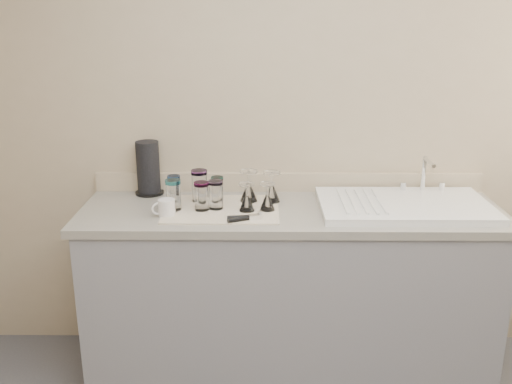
{
  "coord_description": "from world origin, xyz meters",
  "views": [
    {
      "loc": [
        -0.15,
        -1.43,
        1.82
      ],
      "look_at": [
        -0.17,
        1.15,
        1.0
      ],
      "focal_mm": 40.0,
      "sensor_mm": 36.0,
      "label": 1
    }
  ],
  "objects_px": {
    "tumbler_teal": "(174,188)",
    "tumbler_purple": "(217,188)",
    "goblet_back_left": "(249,191)",
    "goblet_front_left": "(247,202)",
    "tumbler_lavender": "(216,194)",
    "can_opener": "(245,218)",
    "tumbler_blue": "(202,196)",
    "tumbler_cyan": "(199,185)",
    "paper_towel_roll": "(148,169)",
    "tumbler_magenta": "(173,195)",
    "sink_unit": "(404,205)",
    "goblet_back_right": "(272,192)",
    "white_mug": "(166,208)",
    "goblet_front_right": "(267,201)"
  },
  "relations": [
    {
      "from": "tumbler_purple",
      "to": "white_mug",
      "type": "distance_m",
      "value": 0.31
    },
    {
      "from": "tumbler_magenta",
      "to": "tumbler_cyan",
      "type": "bearing_deg",
      "value": 50.12
    },
    {
      "from": "tumbler_lavender",
      "to": "sink_unit",
      "type": "bearing_deg",
      "value": 1.81
    },
    {
      "from": "goblet_back_left",
      "to": "tumbler_lavender",
      "type": "bearing_deg",
      "value": -142.94
    },
    {
      "from": "tumbler_teal",
      "to": "goblet_back_left",
      "type": "distance_m",
      "value": 0.38
    },
    {
      "from": "tumbler_blue",
      "to": "goblet_back_left",
      "type": "relative_size",
      "value": 0.89
    },
    {
      "from": "goblet_front_left",
      "to": "white_mug",
      "type": "relative_size",
      "value": 1.13
    },
    {
      "from": "tumbler_magenta",
      "to": "tumbler_blue",
      "type": "xyz_separation_m",
      "value": [
        0.14,
        -0.01,
        -0.0
      ]
    },
    {
      "from": "tumbler_purple",
      "to": "goblet_back_right",
      "type": "relative_size",
      "value": 0.8
    },
    {
      "from": "sink_unit",
      "to": "goblet_back_left",
      "type": "xyz_separation_m",
      "value": [
        -0.76,
        0.09,
        0.04
      ]
    },
    {
      "from": "can_opener",
      "to": "tumbler_cyan",
      "type": "bearing_deg",
      "value": 130.7
    },
    {
      "from": "goblet_back_right",
      "to": "white_mug",
      "type": "relative_size",
      "value": 1.28
    },
    {
      "from": "goblet_back_right",
      "to": "tumbler_blue",
      "type": "bearing_deg",
      "value": -158.58
    },
    {
      "from": "tumbler_cyan",
      "to": "tumbler_purple",
      "type": "distance_m",
      "value": 0.09
    },
    {
      "from": "paper_towel_roll",
      "to": "can_opener",
      "type": "bearing_deg",
      "value": -38.87
    },
    {
      "from": "tumbler_teal",
      "to": "goblet_front_right",
      "type": "distance_m",
      "value": 0.49
    },
    {
      "from": "goblet_back_left",
      "to": "goblet_front_left",
      "type": "xyz_separation_m",
      "value": [
        -0.01,
        -0.15,
        -0.01
      ]
    },
    {
      "from": "tumbler_blue",
      "to": "tumbler_lavender",
      "type": "relative_size",
      "value": 0.99
    },
    {
      "from": "goblet_back_left",
      "to": "can_opener",
      "type": "height_order",
      "value": "goblet_back_left"
    },
    {
      "from": "tumbler_magenta",
      "to": "goblet_back_right",
      "type": "bearing_deg",
      "value": 15.04
    },
    {
      "from": "goblet_back_left",
      "to": "tumbler_magenta",
      "type": "bearing_deg",
      "value": -159.41
    },
    {
      "from": "goblet_front_right",
      "to": "paper_towel_roll",
      "type": "distance_m",
      "value": 0.68
    },
    {
      "from": "tumbler_blue",
      "to": "goblet_front_right",
      "type": "height_order",
      "value": "tumbler_blue"
    },
    {
      "from": "goblet_front_left",
      "to": "sink_unit",
      "type": "bearing_deg",
      "value": 4.34
    },
    {
      "from": "goblet_back_left",
      "to": "goblet_front_left",
      "type": "relative_size",
      "value": 1.17
    },
    {
      "from": "tumbler_blue",
      "to": "goblet_back_left",
      "type": "xyz_separation_m",
      "value": [
        0.22,
        0.14,
        -0.02
      ]
    },
    {
      "from": "tumbler_lavender",
      "to": "can_opener",
      "type": "distance_m",
      "value": 0.22
    },
    {
      "from": "tumbler_cyan",
      "to": "tumbler_lavender",
      "type": "bearing_deg",
      "value": -51.7
    },
    {
      "from": "tumbler_purple",
      "to": "tumbler_lavender",
      "type": "distance_m",
      "value": 0.13
    },
    {
      "from": "sink_unit",
      "to": "tumbler_blue",
      "type": "xyz_separation_m",
      "value": [
        -0.98,
        -0.05,
        0.06
      ]
    },
    {
      "from": "tumbler_blue",
      "to": "goblet_front_right",
      "type": "relative_size",
      "value": 1.06
    },
    {
      "from": "sink_unit",
      "to": "goblet_front_left",
      "type": "relative_size",
      "value": 6.05
    },
    {
      "from": "tumbler_magenta",
      "to": "paper_towel_roll",
      "type": "relative_size",
      "value": 0.53
    },
    {
      "from": "goblet_back_right",
      "to": "paper_towel_roll",
      "type": "height_order",
      "value": "paper_towel_roll"
    },
    {
      "from": "goblet_back_left",
      "to": "tumbler_cyan",
      "type": "bearing_deg",
      "value": -179.61
    },
    {
      "from": "tumbler_teal",
      "to": "tumbler_lavender",
      "type": "relative_size",
      "value": 0.91
    },
    {
      "from": "tumbler_teal",
      "to": "white_mug",
      "type": "relative_size",
      "value": 1.06
    },
    {
      "from": "tumbler_teal",
      "to": "goblet_back_right",
      "type": "bearing_deg",
      "value": -2.17
    },
    {
      "from": "goblet_back_left",
      "to": "goblet_back_right",
      "type": "bearing_deg",
      "value": -3.7
    },
    {
      "from": "tumbler_teal",
      "to": "tumbler_purple",
      "type": "xyz_separation_m",
      "value": [
        0.22,
        -0.0,
        -0.0
      ]
    },
    {
      "from": "paper_towel_roll",
      "to": "tumbler_teal",
      "type": "bearing_deg",
      "value": -40.58
    },
    {
      "from": "tumbler_teal",
      "to": "tumbler_purple",
      "type": "distance_m",
      "value": 0.22
    },
    {
      "from": "tumbler_teal",
      "to": "tumbler_magenta",
      "type": "xyz_separation_m",
      "value": [
        0.02,
        -0.15,
        0.01
      ]
    },
    {
      "from": "tumbler_cyan",
      "to": "paper_towel_roll",
      "type": "height_order",
      "value": "paper_towel_roll"
    },
    {
      "from": "tumbler_teal",
      "to": "tumbler_magenta",
      "type": "height_order",
      "value": "tumbler_magenta"
    },
    {
      "from": "sink_unit",
      "to": "tumbler_purple",
      "type": "height_order",
      "value": "sink_unit"
    },
    {
      "from": "sink_unit",
      "to": "tumbler_blue",
      "type": "relative_size",
      "value": 5.86
    },
    {
      "from": "tumbler_teal",
      "to": "tumbler_magenta",
      "type": "bearing_deg",
      "value": -82.84
    },
    {
      "from": "tumbler_magenta",
      "to": "goblet_back_left",
      "type": "bearing_deg",
      "value": 20.59
    },
    {
      "from": "goblet_front_right",
      "to": "tumbler_teal",
      "type": "bearing_deg",
      "value": 162.93
    }
  ]
}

